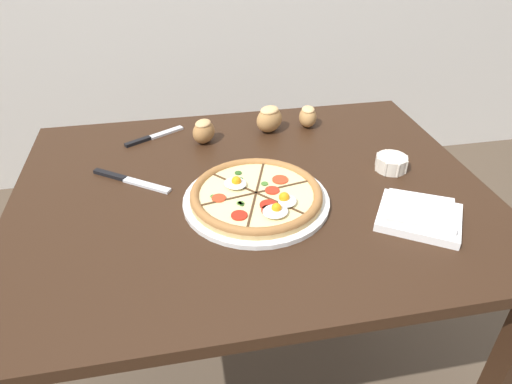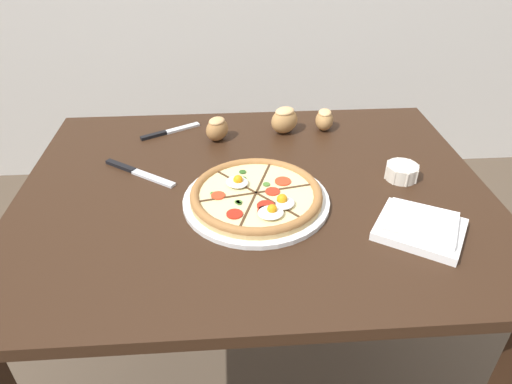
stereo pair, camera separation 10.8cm
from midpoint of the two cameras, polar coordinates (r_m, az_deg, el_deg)
The scene contains 10 objects.
ground_plane at distance 1.70m, azimuth -2.39°, elevation -21.70°, with size 12.00×12.00×0.00m, color brown.
dining_table at distance 1.21m, azimuth -3.11°, elevation -3.88°, with size 1.18×0.91×0.77m.
pizza at distance 1.08m, azimuth -2.82°, elevation -0.61°, with size 0.35×0.35×0.05m.
ramekin_bowl at distance 1.25m, azimuth 14.23°, elevation 3.49°, with size 0.09×0.09×0.04m.
napkin_folded at distance 1.07m, azimuth 17.10°, elevation -2.88°, with size 0.23×0.22×0.04m.
bread_piece_near at distance 1.41m, azimuth -0.54°, elevation 9.11°, with size 0.11×0.11×0.08m.
bread_piece_mid at distance 1.36m, azimuth -8.86°, elevation 7.50°, with size 0.09×0.10×0.07m.
bread_piece_far at distance 1.45m, azimuth 4.35°, elevation 9.38°, with size 0.07×0.08×0.07m.
knife_main at distance 1.43m, azimuth -14.80°, elevation 6.67°, with size 0.18×0.11×0.01m.
knife_spare at distance 1.23m, azimuth -17.93°, elevation 1.31°, with size 0.20×0.15×0.01m.
Camera 1 is at (-0.17, -0.94, 1.40)m, focal length 32.00 mm.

